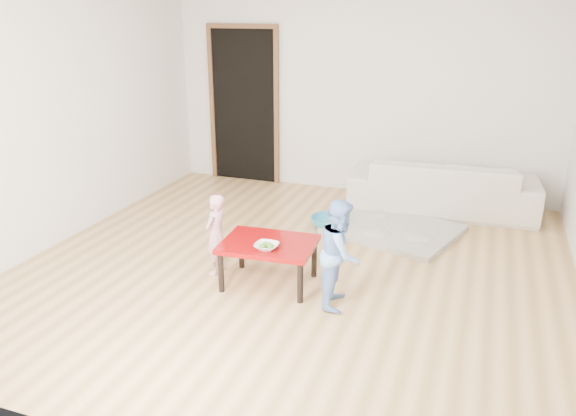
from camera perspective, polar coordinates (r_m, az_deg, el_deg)
The scene contains 13 objects.
floor at distance 5.34m, azimuth 0.73°, elevation -5.89°, with size 5.00×5.00×0.01m, color #A07A44.
back_wall at distance 7.30m, azimuth 7.36°, elevation 11.61°, with size 5.00×0.02×2.60m, color white.
left_wall at distance 6.19m, azimuth -21.92°, elevation 8.93°, with size 0.02×5.00×2.60m, color white.
doorway at distance 7.82m, azimuth -4.44°, elevation 10.21°, with size 1.02×0.08×2.11m, color brown, non-canonical shape.
sofa at distance 6.91m, azimuth 15.39°, elevation 2.22°, with size 2.15×0.84×0.63m, color beige.
cushion at distance 6.69m, azimuth 11.44°, elevation 3.38°, with size 0.43×0.38×0.11m, color orange.
red_table at distance 4.93m, azimuth -1.96°, elevation -5.61°, with size 0.80×0.60×0.40m, color maroon, non-canonical shape.
bowl at distance 4.71m, azimuth -2.19°, elevation -3.92°, with size 0.20×0.20×0.05m, color white.
broccoli at distance 4.70m, azimuth -2.19°, elevation -3.88°, with size 0.12×0.12×0.06m, color #2D5919, non-canonical shape.
child_pink at distance 5.11m, azimuth -7.35°, elevation -2.68°, with size 0.27×0.18×0.75m, color #CE5E71.
child_blue at distance 4.53m, azimuth 5.36°, elevation -4.60°, with size 0.44×0.34×0.90m, color #68A3F0.
basin at distance 6.23m, azimuth 4.21°, elevation -1.47°, with size 0.41×0.41×0.13m, color teal.
blanket at distance 6.21m, azimuth 10.69°, elevation -2.16°, with size 1.28×1.07×0.06m, color #BBB5A5, non-canonical shape.
Camera 1 is at (1.57, -4.56, 2.31)m, focal length 35.00 mm.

